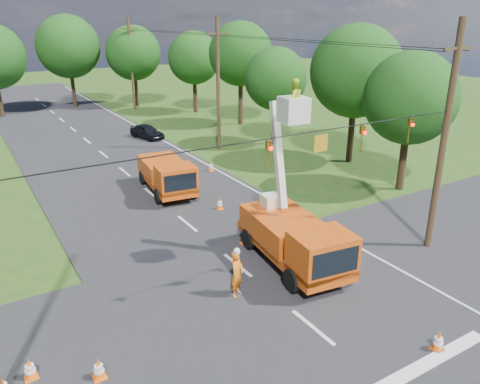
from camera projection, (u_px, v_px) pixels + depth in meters
ground at (125, 172)px, 31.97m from camera, size 140.00×140.00×0.00m
road_main at (125, 172)px, 31.97m from camera, size 12.00×100.00×0.06m
road_cross at (278, 300)px, 17.57m from camera, size 56.00×10.00×0.07m
edge_line at (198, 160)px, 34.69m from camera, size 0.12×90.00×0.02m
bucket_truck at (295, 230)px, 19.50m from camera, size 3.11×6.48×7.79m
second_truck at (167, 175)px, 27.94m from camera, size 2.86×6.02×2.18m
ground_worker at (237, 274)px, 17.56m from camera, size 0.81×0.75×1.86m
distant_car at (147, 131)px, 40.68m from camera, size 2.33×3.85×1.23m
traffic_cone_1 at (438, 341)px, 14.80m from camera, size 0.38×0.38×0.71m
traffic_cone_2 at (245, 237)px, 21.74m from camera, size 0.38×0.38×0.71m
traffic_cone_3 at (220, 203)px, 25.69m from camera, size 0.38×0.38×0.71m
traffic_cone_4 at (99, 369)px, 13.64m from camera, size 0.38×0.38×0.71m
traffic_cone_5 at (30, 369)px, 13.63m from camera, size 0.38×0.38×0.71m
traffic_cone_7 at (211, 166)px, 32.05m from camera, size 0.38×0.38×0.71m
pole_right_near at (444, 139)px, 19.91m from camera, size 1.80×0.30×10.00m
pole_right_mid at (218, 84)px, 35.91m from camera, size 1.80×0.30×10.00m
pole_right_far at (131, 63)px, 51.90m from camera, size 1.80×0.30×10.00m
signal_span at (334, 140)px, 16.58m from camera, size 18.00×0.29×1.07m
tree_right_a at (411, 98)px, 26.98m from camera, size 5.40×5.40×8.28m
tree_right_b at (356, 72)px, 32.20m from camera, size 6.40×6.40×9.65m
tree_right_c at (276, 79)px, 37.32m from camera, size 5.00×5.00×7.83m
tree_right_d at (241, 54)px, 44.01m from camera, size 6.00×6.00×9.70m
tree_right_e at (194, 58)px, 50.23m from camera, size 5.60×5.60×8.63m
tree_far_b at (68, 47)px, 52.62m from camera, size 7.00×7.00×10.32m
tree_far_c at (133, 53)px, 53.65m from camera, size 6.20×6.20×9.18m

